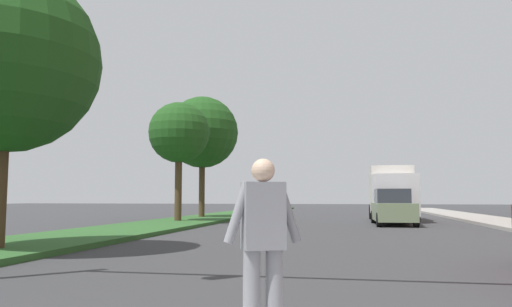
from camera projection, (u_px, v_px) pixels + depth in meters
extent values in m
plane|color=#38383A|center=(338.00, 221.00, 26.83)|extent=(140.00, 140.00, 0.00)
cube|color=#2D5B28|center=(191.00, 221.00, 26.36)|extent=(3.82, 64.00, 0.15)
sphere|color=#1E4C19|center=(5.00, 60.00, 11.80)|extent=(4.52, 4.52, 4.52)
cylinder|color=#4C3823|center=(178.00, 185.00, 24.92)|extent=(0.36, 0.36, 3.58)
sphere|color=#1E4C19|center=(179.00, 132.00, 25.17)|extent=(3.14, 3.14, 3.14)
cylinder|color=#4C3823|center=(202.00, 185.00, 29.77)|extent=(0.36, 0.36, 3.86)
sphere|color=#1E4C19|center=(202.00, 132.00, 30.06)|extent=(4.41, 4.41, 4.41)
cube|color=#9E9991|center=(510.00, 224.00, 23.33)|extent=(3.00, 64.00, 0.15)
cylinder|color=gray|center=(275.00, 296.00, 4.48)|extent=(0.21, 0.21, 0.85)
cylinder|color=gray|center=(252.00, 297.00, 4.42)|extent=(0.21, 0.21, 0.85)
cube|color=gray|center=(263.00, 216.00, 4.52)|extent=(0.45, 0.38, 0.62)
cylinder|color=gray|center=(288.00, 212.00, 4.58)|extent=(0.28, 0.19, 0.58)
cylinder|color=gray|center=(238.00, 212.00, 4.46)|extent=(0.28, 0.19, 0.58)
sphere|color=beige|center=(263.00, 170.00, 4.55)|extent=(0.29, 0.29, 0.22)
cube|color=gray|center=(393.00, 212.00, 23.40)|extent=(1.88, 4.33, 0.83)
cube|color=#2D333D|center=(392.00, 196.00, 23.67)|extent=(1.60, 1.97, 0.68)
cylinder|color=black|center=(416.00, 220.00, 21.58)|extent=(0.24, 0.65, 0.64)
cylinder|color=black|center=(379.00, 220.00, 21.83)|extent=(0.24, 0.65, 0.64)
cylinder|color=black|center=(405.00, 217.00, 24.90)|extent=(0.24, 0.65, 0.64)
cylinder|color=black|center=(373.00, 217.00, 25.16)|extent=(0.24, 0.65, 0.64)
cube|color=silver|center=(395.00, 195.00, 25.68)|extent=(2.30, 2.00, 2.20)
cube|color=beige|center=(390.00, 190.00, 28.74)|extent=(2.30, 4.20, 2.70)
cylinder|color=black|center=(416.00, 214.00, 25.40)|extent=(0.30, 0.90, 0.90)
cylinder|color=black|center=(375.00, 214.00, 25.79)|extent=(0.30, 0.90, 0.90)
cylinder|color=black|center=(407.00, 212.00, 29.45)|extent=(0.30, 0.90, 0.90)
cylinder|color=black|center=(372.00, 212.00, 29.85)|extent=(0.30, 0.90, 0.90)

